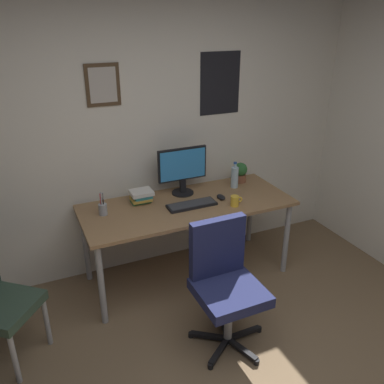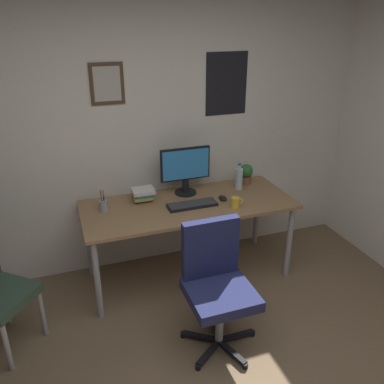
{
  "view_description": "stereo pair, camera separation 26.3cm",
  "coord_description": "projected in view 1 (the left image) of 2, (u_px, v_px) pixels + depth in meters",
  "views": [
    {
      "loc": [
        -0.99,
        -1.24,
        2.27
      ],
      "look_at": [
        0.28,
        1.59,
        0.9
      ],
      "focal_mm": 37.95,
      "sensor_mm": 36.0,
      "label": 1
    },
    {
      "loc": [
        -0.75,
        -1.34,
        2.27
      ],
      "look_at": [
        0.28,
        1.59,
        0.9
      ],
      "focal_mm": 37.95,
      "sensor_mm": 36.0,
      "label": 2
    }
  ],
  "objects": [
    {
      "name": "wall_back",
      "position": [
        138.0,
        132.0,
        3.59
      ],
      "size": [
        4.4,
        0.1,
        2.6
      ],
      "color": "silver",
      "rests_on": "ground_plane"
    },
    {
      "name": "desk",
      "position": [
        187.0,
        211.0,
        3.57
      ],
      "size": [
        1.84,
        0.75,
        0.75
      ],
      "color": "#936D47",
      "rests_on": "ground_plane"
    },
    {
      "name": "office_chair",
      "position": [
        225.0,
        279.0,
        2.9
      ],
      "size": [
        0.55,
        0.57,
        0.95
      ],
      "color": "#1E234C",
      "rests_on": "ground_plane"
    },
    {
      "name": "monitor",
      "position": [
        182.0,
        169.0,
        3.65
      ],
      "size": [
        0.46,
        0.2,
        0.43
      ],
      "color": "black",
      "rests_on": "desk"
    },
    {
      "name": "keyboard",
      "position": [
        192.0,
        205.0,
        3.49
      ],
      "size": [
        0.43,
        0.15,
        0.03
      ],
      "color": "black",
      "rests_on": "desk"
    },
    {
      "name": "computer_mouse",
      "position": [
        221.0,
        197.0,
        3.62
      ],
      "size": [
        0.06,
        0.11,
        0.04
      ],
      "color": "black",
      "rests_on": "desk"
    },
    {
      "name": "water_bottle",
      "position": [
        235.0,
        177.0,
        3.83
      ],
      "size": [
        0.07,
        0.07,
        0.25
      ],
      "color": "silver",
      "rests_on": "desk"
    },
    {
      "name": "coffee_mug_near",
      "position": [
        235.0,
        201.0,
        3.48
      ],
      "size": [
        0.11,
        0.07,
        0.09
      ],
      "color": "yellow",
      "rests_on": "desk"
    },
    {
      "name": "potted_plant",
      "position": [
        240.0,
        172.0,
        3.96
      ],
      "size": [
        0.13,
        0.13,
        0.19
      ],
      "color": "brown",
      "rests_on": "desk"
    },
    {
      "name": "pen_cup",
      "position": [
        103.0,
        209.0,
        3.32
      ],
      "size": [
        0.07,
        0.07,
        0.2
      ],
      "color": "#9EA0A5",
      "rests_on": "desk"
    },
    {
      "name": "book_stack_left",
      "position": [
        141.0,
        196.0,
        3.54
      ],
      "size": [
        0.19,
        0.17,
        0.11
      ],
      "color": "#33723F",
      "rests_on": "desk"
    }
  ]
}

